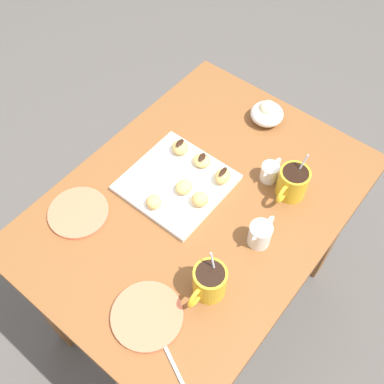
{
  "coord_description": "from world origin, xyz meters",
  "views": [
    {
      "loc": [
        0.55,
        0.42,
        1.8
      ],
      "look_at": [
        -0.0,
        -0.03,
        0.76
      ],
      "focal_mm": 42.21,
      "sensor_mm": 36.0,
      "label": 1
    }
  ],
  "objects_px": {
    "saucer_coral_right": "(147,316)",
    "beignet_4": "(180,147)",
    "beignet_0": "(154,202)",
    "beignet_1": "(200,199)",
    "pastry_plate_square": "(177,183)",
    "cream_pitcher_white": "(260,234)",
    "dining_table": "(198,228)",
    "chocolate_sauce_pitcher": "(270,171)",
    "ice_cream_bowl": "(267,113)",
    "beignet_2": "(223,176)",
    "beignet_5": "(202,161)",
    "saucer_coral_left": "(78,212)",
    "coffee_mug_mustard_right": "(209,282)",
    "coffee_mug_mustard_left": "(292,182)",
    "beignet_3": "(184,187)"
  },
  "relations": [
    {
      "from": "dining_table",
      "to": "chocolate_sauce_pitcher",
      "type": "height_order",
      "value": "chocolate_sauce_pitcher"
    },
    {
      "from": "pastry_plate_square",
      "to": "cream_pitcher_white",
      "type": "xyz_separation_m",
      "value": [
        0.01,
        0.29,
        0.03
      ]
    },
    {
      "from": "coffee_mug_mustard_left",
      "to": "beignet_1",
      "type": "xyz_separation_m",
      "value": [
        0.2,
        -0.17,
        -0.01
      ]
    },
    {
      "from": "beignet_4",
      "to": "saucer_coral_left",
      "type": "bearing_deg",
      "value": -14.25
    },
    {
      "from": "dining_table",
      "to": "cream_pitcher_white",
      "type": "relative_size",
      "value": 9.32
    },
    {
      "from": "ice_cream_bowl",
      "to": "beignet_4",
      "type": "bearing_deg",
      "value": -23.32
    },
    {
      "from": "dining_table",
      "to": "beignet_4",
      "type": "height_order",
      "value": "beignet_4"
    },
    {
      "from": "ice_cream_bowl",
      "to": "beignet_1",
      "type": "xyz_separation_m",
      "value": [
        0.39,
        0.04,
        0.0
      ]
    },
    {
      "from": "beignet_0",
      "to": "beignet_4",
      "type": "relative_size",
      "value": 0.87
    },
    {
      "from": "saucer_coral_left",
      "to": "beignet_0",
      "type": "xyz_separation_m",
      "value": [
        -0.14,
        0.15,
        0.03
      ]
    },
    {
      "from": "ice_cream_bowl",
      "to": "saucer_coral_right",
      "type": "height_order",
      "value": "ice_cream_bowl"
    },
    {
      "from": "saucer_coral_left",
      "to": "beignet_2",
      "type": "xyz_separation_m",
      "value": [
        -0.33,
        0.25,
        0.03
      ]
    },
    {
      "from": "beignet_2",
      "to": "beignet_3",
      "type": "relative_size",
      "value": 1.05
    },
    {
      "from": "coffee_mug_mustard_right",
      "to": "cream_pitcher_white",
      "type": "height_order",
      "value": "coffee_mug_mustard_right"
    },
    {
      "from": "pastry_plate_square",
      "to": "saucer_coral_left",
      "type": "xyz_separation_m",
      "value": [
        0.25,
        -0.15,
        -0.0
      ]
    },
    {
      "from": "coffee_mug_mustard_right",
      "to": "beignet_5",
      "type": "distance_m",
      "value": 0.39
    },
    {
      "from": "ice_cream_bowl",
      "to": "dining_table",
      "type": "bearing_deg",
      "value": 3.91
    },
    {
      "from": "beignet_5",
      "to": "beignet_3",
      "type": "bearing_deg",
      "value": 10.6
    },
    {
      "from": "ice_cream_bowl",
      "to": "beignet_5",
      "type": "height_order",
      "value": "ice_cream_bowl"
    },
    {
      "from": "coffee_mug_mustard_left",
      "to": "saucer_coral_left",
      "type": "bearing_deg",
      "value": -44.37
    },
    {
      "from": "saucer_coral_left",
      "to": "beignet_2",
      "type": "height_order",
      "value": "beignet_2"
    },
    {
      "from": "coffee_mug_mustard_left",
      "to": "saucer_coral_left",
      "type": "height_order",
      "value": "coffee_mug_mustard_left"
    },
    {
      "from": "beignet_1",
      "to": "beignet_3",
      "type": "height_order",
      "value": "beignet_1"
    },
    {
      "from": "ice_cream_bowl",
      "to": "beignet_2",
      "type": "relative_size",
      "value": 1.94
    },
    {
      "from": "coffee_mug_mustard_left",
      "to": "beignet_5",
      "type": "relative_size",
      "value": 2.67
    },
    {
      "from": "dining_table",
      "to": "chocolate_sauce_pitcher",
      "type": "distance_m",
      "value": 0.29
    },
    {
      "from": "coffee_mug_mustard_right",
      "to": "beignet_1",
      "type": "relative_size",
      "value": 3.11
    },
    {
      "from": "coffee_mug_mustard_left",
      "to": "ice_cream_bowl",
      "type": "distance_m",
      "value": 0.28
    },
    {
      "from": "cream_pitcher_white",
      "to": "beignet_0",
      "type": "height_order",
      "value": "cream_pitcher_white"
    },
    {
      "from": "cream_pitcher_white",
      "to": "ice_cream_bowl",
      "type": "xyz_separation_m",
      "value": [
        -0.38,
        -0.23,
        -0.01
      ]
    },
    {
      "from": "saucer_coral_left",
      "to": "beignet_2",
      "type": "distance_m",
      "value": 0.41
    },
    {
      "from": "cream_pitcher_white",
      "to": "ice_cream_bowl",
      "type": "height_order",
      "value": "ice_cream_bowl"
    },
    {
      "from": "saucer_coral_right",
      "to": "beignet_5",
      "type": "height_order",
      "value": "beignet_5"
    },
    {
      "from": "coffee_mug_mustard_right",
      "to": "saucer_coral_right",
      "type": "distance_m",
      "value": 0.17
    },
    {
      "from": "beignet_0",
      "to": "beignet_1",
      "type": "distance_m",
      "value": 0.13
    },
    {
      "from": "beignet_0",
      "to": "beignet_1",
      "type": "relative_size",
      "value": 0.94
    },
    {
      "from": "beignet_0",
      "to": "beignet_2",
      "type": "relative_size",
      "value": 0.83
    },
    {
      "from": "saucer_coral_right",
      "to": "beignet_4",
      "type": "bearing_deg",
      "value": -149.29
    },
    {
      "from": "cream_pitcher_white",
      "to": "beignet_3",
      "type": "relative_size",
      "value": 2.05
    },
    {
      "from": "coffee_mug_mustard_right",
      "to": "dining_table",
      "type": "bearing_deg",
      "value": -136.24
    },
    {
      "from": "beignet_2",
      "to": "beignet_3",
      "type": "distance_m",
      "value": 0.12
    },
    {
      "from": "pastry_plate_square",
      "to": "chocolate_sauce_pitcher",
      "type": "height_order",
      "value": "chocolate_sauce_pitcher"
    },
    {
      "from": "coffee_mug_mustard_left",
      "to": "dining_table",
      "type": "bearing_deg",
      "value": -44.55
    },
    {
      "from": "saucer_coral_right",
      "to": "beignet_5",
      "type": "relative_size",
      "value": 3.27
    },
    {
      "from": "cream_pitcher_white",
      "to": "beignet_1",
      "type": "distance_m",
      "value": 0.19
    },
    {
      "from": "beignet_5",
      "to": "cream_pitcher_white",
      "type": "bearing_deg",
      "value": 69.51
    },
    {
      "from": "dining_table",
      "to": "beignet_2",
      "type": "height_order",
      "value": "beignet_2"
    },
    {
      "from": "coffee_mug_mustard_left",
      "to": "beignet_3",
      "type": "bearing_deg",
      "value": -50.49
    },
    {
      "from": "coffee_mug_mustard_left",
      "to": "saucer_coral_right",
      "type": "xyz_separation_m",
      "value": [
        0.52,
        -0.07,
        -0.04
      ]
    },
    {
      "from": "beignet_2",
      "to": "beignet_4",
      "type": "bearing_deg",
      "value": -91.9
    }
  ]
}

